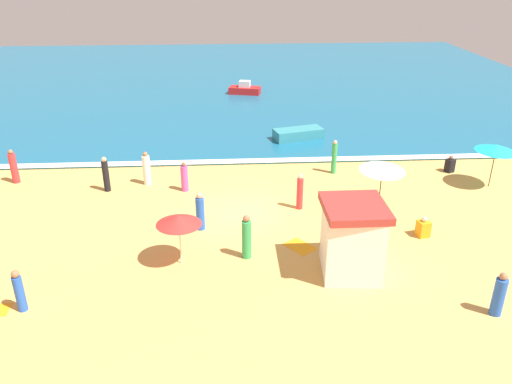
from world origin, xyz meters
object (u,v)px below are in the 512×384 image
beachgoer_0 (184,178)px  beachgoer_5 (499,295)px  beach_umbrella_1 (496,148)px  beachgoer_6 (300,192)px  beachgoer_7 (200,212)px  beachgoer_9 (14,167)px  beach_umbrella_2 (383,167)px  beachgoer_10 (19,291)px  beachgoer_4 (450,165)px  lifeguard_cabana (352,238)px  beach_umbrella_3 (179,220)px  small_boat_0 (245,89)px  beachgoer_3 (423,228)px  beachgoer_8 (334,157)px  beachgoer_11 (247,238)px  beachgoer_1 (147,169)px  small_boat_1 (298,134)px  beachgoer_2 (106,175)px

beachgoer_0 → beachgoer_5: beachgoer_5 is taller
beach_umbrella_1 → beachgoer_6: bearing=-169.3°
beachgoer_7 → beachgoer_9: 11.43m
beach_umbrella_2 → beachgoer_10: bearing=-153.5°
beachgoer_5 → beachgoer_6: size_ratio=0.92×
beachgoer_0 → beachgoer_4: (14.46, 1.59, -0.30)m
lifeguard_cabana → beach_umbrella_2: size_ratio=1.09×
beachgoer_9 → beachgoer_6: bearing=-15.4°
beachgoer_0 → beachgoer_6: bearing=-23.3°
beach_umbrella_1 → beach_umbrella_3: size_ratio=1.19×
beachgoer_5 → beachgoer_9: beachgoer_9 is taller
beach_umbrella_2 → beachgoer_10: 15.92m
beachgoer_0 → small_boat_0: beachgoer_0 is taller
beachgoer_10 → beach_umbrella_3: bearing=26.8°
beachgoer_3 → beachgoer_5: bearing=-84.2°
beachgoer_3 → beachgoer_5: beachgoer_5 is taller
beach_umbrella_3 → small_boat_0: 26.76m
beachgoer_5 → beachgoer_7: beachgoer_7 is taller
lifeguard_cabana → beach_umbrella_3: 6.48m
small_boat_0 → beach_umbrella_2: bearing=-76.0°
beachgoer_8 → small_boat_0: (-4.12, 17.84, -0.44)m
beachgoer_4 → beachgoer_7: 14.67m
beachgoer_3 → beachgoer_4: (4.05, 6.92, 0.02)m
beach_umbrella_3 → beachgoer_11: (2.56, 0.27, -1.01)m
beachgoer_1 → small_boat_1: size_ratio=0.53×
beachgoer_7 → beach_umbrella_3: bearing=-103.7°
beach_umbrella_1 → small_boat_1: size_ratio=0.86×
beach_umbrella_2 → small_boat_1: (-2.53, 9.75, -1.55)m
lifeguard_cabana → beachgoer_0: lifeguard_cabana is taller
beach_umbrella_2 → beachgoer_8: (-1.35, 4.15, -1.07)m
beach_umbrella_1 → beachgoer_5: size_ratio=1.78×
beachgoer_4 → beachgoer_7: (-13.51, -5.70, 0.41)m
beach_umbrella_3 → beachgoer_9: bearing=137.7°
beachgoer_2 → beachgoer_6: size_ratio=1.05×
beach_umbrella_2 → beachgoer_4: beach_umbrella_2 is taller
beachgoer_9 → beachgoer_11: beachgoer_11 is taller
beachgoer_4 → beachgoer_5: (-3.51, -12.20, 0.34)m
lifeguard_cabana → beachgoer_7: bearing=147.4°
small_boat_0 → beachgoer_10: bearing=-106.7°
beachgoer_0 → beachgoer_11: 7.14m
beach_umbrella_3 → beachgoer_0: bearing=92.4°
small_boat_1 → beachgoer_9: bearing=-159.8°
beachgoer_3 → beachgoer_7: (-9.46, 1.22, 0.44)m
beach_umbrella_3 → small_boat_0: (3.60, 26.48, -1.41)m
beach_umbrella_3 → beachgoer_3: bearing=8.4°
beachgoer_10 → small_boat_1: size_ratio=0.47×
beachgoer_8 → beachgoer_10: (-12.86, -11.23, -0.16)m
beachgoer_3 → beachgoer_11: bearing=-170.8°
beachgoer_4 → beachgoer_11: (-11.61, -8.14, 0.47)m
lifeguard_cabana → beachgoer_11: lifeguard_cabana is taller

